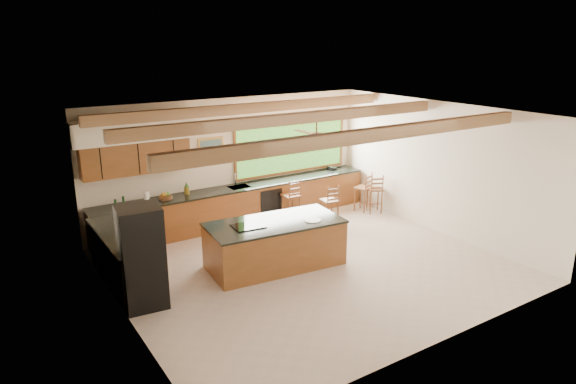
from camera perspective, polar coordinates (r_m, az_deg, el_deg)
ground at (r=10.29m, az=2.34°, el=-8.14°), size 7.20×7.20×0.00m
room_shell at (r=10.01m, az=-0.47°, el=4.55°), size 7.27×6.54×3.02m
counter_run at (r=11.77m, az=-8.03°, el=-2.59°), size 7.12×3.10×1.22m
island at (r=10.11m, az=-1.47°, el=-5.76°), size 2.74×1.49×0.94m
refrigerator at (r=8.82m, az=-15.92°, el=-7.00°), size 0.74×0.73×1.74m
bar_stool_a at (r=12.40m, az=0.47°, el=-0.53°), size 0.40×0.40×1.09m
bar_stool_b at (r=12.19m, az=4.81°, el=-1.06°), size 0.42×0.42×1.04m
bar_stool_c at (r=13.33m, az=8.48°, el=0.37°), size 0.47×0.47×1.04m
bar_stool_d at (r=13.28m, az=9.79°, el=0.22°), size 0.48×0.49×1.03m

